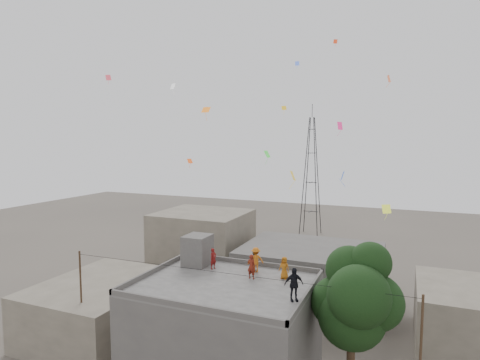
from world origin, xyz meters
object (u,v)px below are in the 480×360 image
object	(u,v)px
tree	(356,299)
transmission_tower	(311,176)
person_dark_adult	(294,284)
stair_head_box	(197,250)
person_red_adult	(251,267)

from	to	relation	value
tree	transmission_tower	bearing A→B (deg)	106.09
transmission_tower	person_dark_adult	size ratio (longest dim) A/B	11.35
stair_head_box	tree	xyz separation A→B (m)	(10.57, -2.00, -1.00)
person_red_adult	stair_head_box	bearing A→B (deg)	-7.90
stair_head_box	tree	size ratio (longest dim) A/B	0.22
transmission_tower	person_red_adult	distance (m)	39.00
stair_head_box	person_dark_adult	distance (m)	8.37
stair_head_box	person_red_adult	xyz separation A→B (m)	(4.35, -1.19, -0.25)
stair_head_box	person_red_adult	size ratio (longest dim) A/B	1.34
person_red_adult	person_dark_adult	distance (m)	3.99
transmission_tower	person_red_adult	size ratio (longest dim) A/B	13.36
person_red_adult	tree	bearing A→B (deg)	-180.00
tree	transmission_tower	world-z (taller)	transmission_tower
transmission_tower	person_dark_adult	distance (m)	41.81
tree	person_red_adult	xyz separation A→B (m)	(-6.21, 0.81, 0.75)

